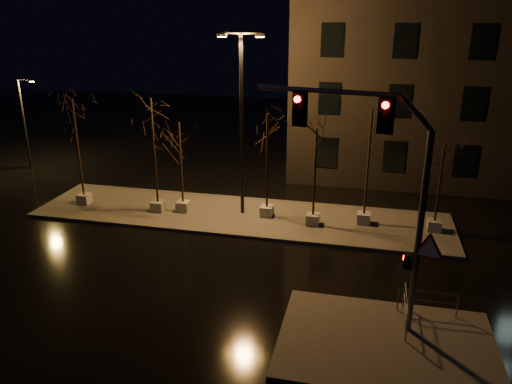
# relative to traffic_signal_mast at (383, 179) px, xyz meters

# --- Properties ---
(ground) EXTENTS (90.00, 90.00, 0.00)m
(ground) POSITION_rel_traffic_signal_mast_xyz_m (-6.95, 2.39, -5.35)
(ground) COLOR black
(ground) RESTS_ON ground
(median) EXTENTS (22.00, 5.00, 0.15)m
(median) POSITION_rel_traffic_signal_mast_xyz_m (-6.95, 8.39, -5.27)
(median) COLOR #4A4742
(median) RESTS_ON ground
(sidewalk_corner) EXTENTS (7.00, 5.00, 0.15)m
(sidewalk_corner) POSITION_rel_traffic_signal_mast_xyz_m (0.55, -1.11, -5.27)
(sidewalk_corner) COLOR #4A4742
(sidewalk_corner) RESTS_ON ground
(building) EXTENTS (25.00, 12.00, 15.00)m
(building) POSITION_rel_traffic_signal_mast_xyz_m (7.05, 20.39, 2.15)
(building) COLOR black
(building) RESTS_ON ground
(tree_0) EXTENTS (1.80, 1.80, 6.04)m
(tree_0) POSITION_rel_traffic_signal_mast_xyz_m (-15.82, 7.97, -0.61)
(tree_0) COLOR #A3A298
(tree_0) RESTS_ON median
(tree_1) EXTENTS (1.80, 1.80, 6.25)m
(tree_1) POSITION_rel_traffic_signal_mast_xyz_m (-11.34, 7.88, -0.46)
(tree_1) COLOR #A3A298
(tree_1) RESTS_ON median
(tree_2) EXTENTS (1.80, 1.80, 4.99)m
(tree_2) POSITION_rel_traffic_signal_mast_xyz_m (-10.01, 8.17, -1.41)
(tree_2) COLOR #A3A298
(tree_2) RESTS_ON median
(tree_3) EXTENTS (1.80, 1.80, 5.58)m
(tree_3) POSITION_rel_traffic_signal_mast_xyz_m (-5.46, 8.49, -0.97)
(tree_3) COLOR #A3A298
(tree_3) RESTS_ON median
(tree_4) EXTENTS (1.80, 1.80, 5.12)m
(tree_4) POSITION_rel_traffic_signal_mast_xyz_m (-2.96, 7.93, -1.31)
(tree_4) COLOR #A3A298
(tree_4) RESTS_ON median
(tree_5) EXTENTS (1.80, 1.80, 6.05)m
(tree_5) POSITION_rel_traffic_signal_mast_xyz_m (-0.46, 8.64, -0.61)
(tree_5) COLOR #A3A298
(tree_5) RESTS_ON median
(tree_6) EXTENTS (1.80, 1.80, 4.46)m
(tree_6) POSITION_rel_traffic_signal_mast_xyz_m (2.94, 8.51, -1.81)
(tree_6) COLOR #A3A298
(tree_6) RESTS_ON median
(traffic_signal_mast) EXTENTS (6.39, 1.26, 7.91)m
(traffic_signal_mast) POSITION_rel_traffic_signal_mast_xyz_m (0.00, 0.00, 0.00)
(traffic_signal_mast) COLOR #515458
(traffic_signal_mast) RESTS_ON sidewalk_corner
(streetlight_main) EXTENTS (2.32, 0.47, 9.26)m
(streetlight_main) POSITION_rel_traffic_signal_mast_xyz_m (-6.83, 8.67, 0.14)
(streetlight_main) COLOR black
(streetlight_main) RESTS_ON median
(streetlight_far) EXTENTS (1.19, 0.46, 6.14)m
(streetlight_far) POSITION_rel_traffic_signal_mast_xyz_m (-23.35, 13.71, -1.97)
(streetlight_far) COLOR black
(streetlight_far) RESTS_ON ground
(guard_rail_a) EXTENTS (2.06, 0.07, 0.89)m
(guard_rail_a) POSITION_rel_traffic_signal_mast_xyz_m (1.95, 0.89, -4.62)
(guard_rail_a) COLOR #515458
(guard_rail_a) RESTS_ON sidewalk_corner
(guard_rail_b) EXTENTS (0.07, 2.15, 1.02)m
(guard_rail_b) POSITION_rel_traffic_signal_mast_xyz_m (1.16, 0.13, -4.54)
(guard_rail_b) COLOR #515458
(guard_rail_b) RESTS_ON sidewalk_corner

